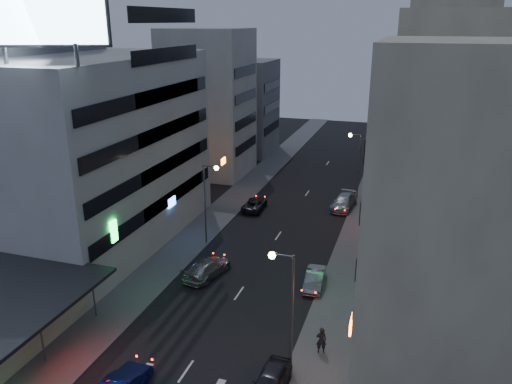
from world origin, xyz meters
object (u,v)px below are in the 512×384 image
at_px(parked_car_left, 255,204).
at_px(person, 321,340).
at_px(parked_car_right_mid, 315,279).
at_px(road_car_silver, 207,268).
at_px(parked_car_right_far, 344,202).
at_px(parked_car_right_near, 270,382).

distance_m(parked_car_left, person, 27.11).
distance_m(parked_car_right_mid, road_car_silver, 9.25).
bearing_deg(parked_car_left, parked_car_right_far, -162.12).
height_order(road_car_silver, person, person).
height_order(parked_car_right_mid, parked_car_left, parked_car_right_mid).
relative_size(parked_car_right_far, road_car_silver, 1.03).
relative_size(parked_car_left, parked_car_right_far, 0.86).
xyz_separation_m(parked_car_right_far, road_car_silver, (-8.80, -20.05, -0.03)).
bearing_deg(parked_car_right_mid, parked_car_right_near, -93.79).
xyz_separation_m(parked_car_right_near, parked_car_left, (-10.24, 28.66, -0.10)).
bearing_deg(parked_car_right_mid, person, -79.63).
bearing_deg(parked_car_right_far, person, -78.82).
relative_size(parked_car_right_mid, parked_car_left, 0.89).
bearing_deg(road_car_silver, parked_car_right_mid, -162.32).
bearing_deg(parked_car_right_near, parked_car_left, 112.10).
distance_m(parked_car_right_near, parked_car_right_mid, 13.18).
height_order(parked_car_right_near, person, person).
distance_m(parked_car_right_near, road_car_silver, 15.21).
relative_size(road_car_silver, person, 2.83).
distance_m(parked_car_left, parked_car_right_far, 10.45).
relative_size(parked_car_right_mid, person, 2.25).
height_order(parked_car_left, parked_car_right_far, parked_car_right_far).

